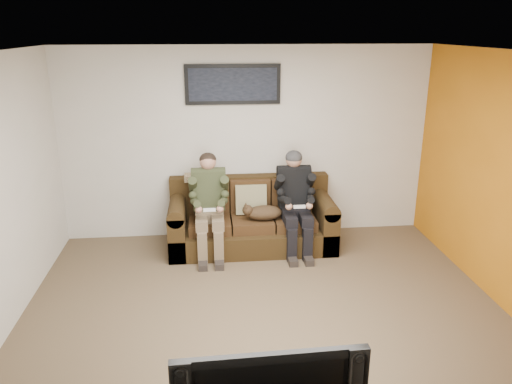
{
  "coord_description": "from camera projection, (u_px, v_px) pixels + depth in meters",
  "views": [
    {
      "loc": [
        -0.55,
        -4.38,
        2.81
      ],
      "look_at": [
        0.02,
        1.2,
        0.95
      ],
      "focal_mm": 35.0,
      "sensor_mm": 36.0,
      "label": 1
    }
  ],
  "objects": [
    {
      "name": "throw_pillow",
      "position": [
        251.0,
        199.0,
        6.64
      ],
      "size": [
        0.41,
        0.2,
        0.41
      ],
      "primitive_type": "cube",
      "rotation": [
        -0.21,
        0.0,
        0.0
      ],
      "color": "#857D57",
      "rests_on": "sofa"
    },
    {
      "name": "person_right",
      "position": [
        295.0,
        196.0,
        6.46
      ],
      "size": [
        0.51,
        0.86,
        1.3
      ],
      "color": "black",
      "rests_on": "sofa"
    },
    {
      "name": "wall_front",
      "position": [
        321.0,
        339.0,
        2.54
      ],
      "size": [
        5.0,
        0.0,
        5.0
      ],
      "primitive_type": "plane",
      "rotation": [
        -1.57,
        0.0,
        0.0
      ],
      "color": "beige",
      "rests_on": "ground"
    },
    {
      "name": "wall_back",
      "position": [
        247.0,
        144.0,
        6.79
      ],
      "size": [
        5.0,
        0.0,
        5.0
      ],
      "primitive_type": "plane",
      "rotation": [
        1.57,
        0.0,
        0.0
      ],
      "color": "beige",
      "rests_on": "ground"
    },
    {
      "name": "throw_blanket",
      "position": [
        201.0,
        177.0,
        6.72
      ],
      "size": [
        0.44,
        0.22,
        0.08
      ],
      "primitive_type": "cube",
      "color": "tan",
      "rests_on": "sofa"
    },
    {
      "name": "person_left",
      "position": [
        209.0,
        199.0,
        6.35
      ],
      "size": [
        0.51,
        0.87,
        1.29
      ],
      "color": "brown",
      "rests_on": "sofa"
    },
    {
      "name": "floor",
      "position": [
        266.0,
        317.0,
        5.08
      ],
      "size": [
        5.0,
        5.0,
        0.0
      ],
      "primitive_type": "plane",
      "color": "brown",
      "rests_on": "ground"
    },
    {
      "name": "ceiling",
      "position": [
        268.0,
        53.0,
        4.26
      ],
      "size": [
        5.0,
        5.0,
        0.0
      ],
      "primitive_type": "plane",
      "rotation": [
        3.14,
        0.0,
        0.0
      ],
      "color": "silver",
      "rests_on": "ground"
    },
    {
      "name": "cat",
      "position": [
        263.0,
        212.0,
        6.44
      ],
      "size": [
        0.66,
        0.26,
        0.24
      ],
      "color": "#4B331D",
      "rests_on": "sofa"
    },
    {
      "name": "framed_poster",
      "position": [
        233.0,
        84.0,
        6.49
      ],
      "size": [
        1.25,
        0.05,
        0.52
      ],
      "color": "black",
      "rests_on": "wall_back"
    },
    {
      "name": "sofa",
      "position": [
        251.0,
        221.0,
        6.7
      ],
      "size": [
        2.16,
        0.93,
        0.88
      ],
      "color": "#31220E",
      "rests_on": "ground"
    }
  ]
}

